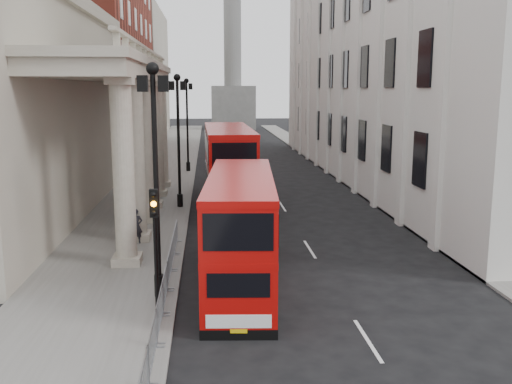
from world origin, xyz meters
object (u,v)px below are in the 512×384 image
traffic_light (155,230)px  pedestrian_b (131,208)px  monument_column (233,42)px  bus_near (241,229)px  lamp_post_mid (178,131)px  bus_far (229,165)px  lamp_post_north (187,118)px  lamp_post_south (156,165)px  pedestrian_a (136,226)px  pedestrian_c (143,206)px

traffic_light → pedestrian_b: bearing=100.8°
monument_column → bus_near: 87.88m
lamp_post_mid → bus_far: size_ratio=0.70×
traffic_light → lamp_post_north: bearing=90.2°
lamp_post_south → bus_far: bearing=79.4°
lamp_post_north → pedestrian_a: (-1.71, -24.64, -3.94)m
lamp_post_north → bus_far: size_ratio=0.70×
lamp_post_north → traffic_light: (0.10, -34.02, -1.80)m
monument_column → bus_near: (-3.56, -86.73, -13.72)m
lamp_post_mid → pedestrian_c: bearing=-119.6°
lamp_post_mid → pedestrian_b: (-2.58, -3.97, -4.01)m
lamp_post_north → pedestrian_c: size_ratio=5.34×
lamp_post_south → pedestrian_b: 12.94m
pedestrian_c → bus_near: bearing=-62.2°
traffic_light → bus_far: bearing=80.8°
bus_near → pedestrian_c: bus_near is taller
monument_column → pedestrian_a: 82.44m
lamp_post_north → pedestrian_b: lamp_post_north is taller
lamp_post_mid → bus_near: size_ratio=0.82×
lamp_post_south → pedestrian_b: size_ratio=5.35×
pedestrian_c → pedestrian_b: bearing=-136.0°
monument_column → lamp_post_mid: monument_column is taller
monument_column → pedestrian_b: (-9.18, -75.97, -15.08)m
lamp_post_south → lamp_post_north: (0.00, 32.00, 0.00)m
monument_column → lamp_post_north: bearing=-96.7°
lamp_post_north → pedestrian_b: size_ratio=5.35×
lamp_post_mid → pedestrian_a: bearing=-101.2°
lamp_post_south → traffic_light: 2.71m
traffic_light → monument_column: bearing=85.9°
lamp_post_south → lamp_post_north: same height
traffic_light → pedestrian_c: (-2.06, 14.57, -2.21)m
monument_column → lamp_post_mid: size_ratio=6.51×
bus_far → pedestrian_b: size_ratio=7.58×
lamp_post_north → bus_far: bearing=-78.3°
bus_near → lamp_post_north: bearing=99.8°
traffic_light → bus_far: bus_far is taller
lamp_post_north → traffic_light: bearing=-89.8°
bus_far → pedestrian_b: (-5.73, -4.79, -1.75)m
monument_column → lamp_post_mid: 73.14m
traffic_light → pedestrian_b: 14.47m
monument_column → bus_far: size_ratio=4.59×
lamp_post_north → pedestrian_a: size_ratio=4.91×
lamp_post_south → pedestrian_c: (-1.96, 12.55, -4.01)m
lamp_post_mid → pedestrian_a: (-1.71, -8.64, -3.94)m
pedestrian_b → lamp_post_mid: bearing=-124.3°
monument_column → lamp_post_north: 57.46m
pedestrian_a → pedestrian_b: (-0.88, 4.67, -0.07)m
monument_column → lamp_post_south: size_ratio=6.51×
bus_far → pedestrian_c: (-5.11, -4.27, -1.75)m
monument_column → pedestrian_a: bearing=-95.9°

